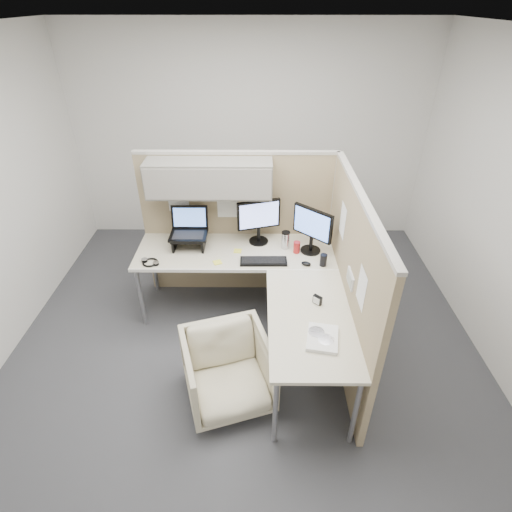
{
  "coord_description": "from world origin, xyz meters",
  "views": [
    {
      "loc": [
        0.12,
        -2.85,
        2.88
      ],
      "look_at": [
        0.1,
        0.25,
        0.85
      ],
      "focal_mm": 28.0,
      "sensor_mm": 36.0,
      "label": 1
    }
  ],
  "objects_px": {
    "desk": "(259,278)",
    "monitor_left": "(259,218)",
    "office_chair": "(228,368)",
    "keyboard": "(264,261)"
  },
  "relations": [
    {
      "from": "office_chair",
      "to": "keyboard",
      "type": "distance_m",
      "value": 1.09
    },
    {
      "from": "office_chair",
      "to": "monitor_left",
      "type": "height_order",
      "value": "monitor_left"
    },
    {
      "from": "desk",
      "to": "keyboard",
      "type": "relative_size",
      "value": 4.47
    },
    {
      "from": "office_chair",
      "to": "monitor_left",
      "type": "distance_m",
      "value": 1.52
    },
    {
      "from": "desk",
      "to": "office_chair",
      "type": "height_order",
      "value": "desk"
    },
    {
      "from": "monitor_left",
      "to": "desk",
      "type": "bearing_deg",
      "value": -106.38
    },
    {
      "from": "desk",
      "to": "keyboard",
      "type": "bearing_deg",
      "value": 76.57
    },
    {
      "from": "desk",
      "to": "monitor_left",
      "type": "distance_m",
      "value": 0.66
    },
    {
      "from": "office_chair",
      "to": "keyboard",
      "type": "relative_size",
      "value": 1.54
    },
    {
      "from": "monitor_left",
      "to": "office_chair",
      "type": "bearing_deg",
      "value": -116.82
    }
  ]
}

